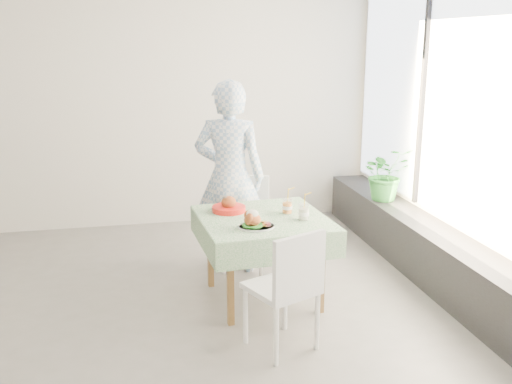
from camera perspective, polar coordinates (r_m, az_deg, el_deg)
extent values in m
plane|color=#63605D|center=(4.82, -12.88, -12.32)|extent=(6.00, 6.00, 0.00)
cube|color=white|center=(6.85, -13.46, 8.00)|extent=(6.00, 0.02, 2.80)
cube|color=white|center=(1.97, -15.63, -8.89)|extent=(6.00, 0.02, 2.80)
cube|color=white|center=(5.22, 21.23, 5.36)|extent=(0.02, 5.00, 2.80)
cube|color=#D1E0F9|center=(5.17, 21.21, 8.08)|extent=(0.01, 4.80, 2.18)
cube|color=black|center=(5.41, 18.30, -6.74)|extent=(0.40, 4.80, 0.50)
cube|color=brown|center=(4.79, 0.71, -2.89)|extent=(0.96, 0.96, 0.04)
cube|color=beige|center=(4.79, 0.71, -2.60)|extent=(1.11, 1.11, 0.01)
cube|color=white|center=(5.53, -1.12, -3.23)|extent=(0.54, 0.54, 0.04)
cube|color=white|center=(5.65, -0.85, -0.40)|extent=(0.41, 0.18, 0.42)
cube|color=white|center=(4.14, 2.55, -9.55)|extent=(0.57, 0.57, 0.04)
cube|color=white|center=(3.90, 4.37, -7.33)|extent=(0.41, 0.21, 0.43)
imported|color=#7FA3CB|center=(5.42, -2.66, 1.49)|extent=(0.78, 0.64, 1.84)
cylinder|color=white|center=(4.51, 0.05, -3.50)|extent=(0.29, 0.29, 0.02)
cylinder|color=#134E15|center=(4.50, -0.36, -3.35)|extent=(0.16, 0.16, 0.02)
ellipsoid|color=brown|center=(4.49, -0.36, -2.79)|extent=(0.14, 0.12, 0.11)
ellipsoid|color=white|center=(4.47, -0.36, -2.22)|extent=(0.10, 0.09, 0.07)
cylinder|color=maroon|center=(4.51, 1.20, -3.21)|extent=(0.05, 0.05, 0.03)
cylinder|color=white|center=(4.88, 3.14, -1.42)|extent=(0.09, 0.09, 0.12)
cylinder|color=orange|center=(4.89, 3.14, -1.59)|extent=(0.08, 0.08, 0.09)
cylinder|color=white|center=(4.86, 3.15, -0.68)|extent=(0.09, 0.09, 0.01)
cylinder|color=yellow|center=(4.85, 3.22, -0.17)|extent=(0.01, 0.03, 0.17)
cylinder|color=white|center=(4.71, 4.78, -2.04)|extent=(0.09, 0.09, 0.13)
cylinder|color=white|center=(4.72, 4.78, -2.21)|extent=(0.08, 0.08, 0.09)
cylinder|color=white|center=(4.70, 4.80, -1.26)|extent=(0.09, 0.09, 0.01)
cylinder|color=yellow|center=(4.68, 4.88, -0.71)|extent=(0.01, 0.03, 0.18)
cylinder|color=#B61912|center=(4.94, -2.74, -1.70)|extent=(0.29, 0.29, 0.05)
cylinder|color=white|center=(4.94, -2.74, -1.56)|extent=(0.24, 0.24, 0.02)
ellipsoid|color=brown|center=(4.92, -2.75, -1.03)|extent=(0.13, 0.12, 0.11)
imported|color=#297C35|center=(6.29, 12.88, 1.81)|extent=(0.54, 0.47, 0.58)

